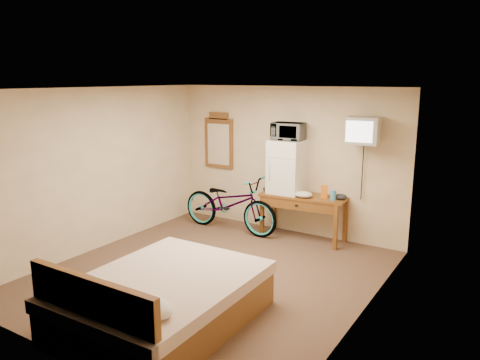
# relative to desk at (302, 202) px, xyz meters

# --- Properties ---
(room) EXTENTS (4.60, 4.64, 2.50)m
(room) POSITION_rel_desk_xyz_m (-0.45, -2.00, 0.61)
(room) COLOR #473423
(room) RESTS_ON ground
(desk) EXTENTS (1.45, 0.67, 0.75)m
(desk) POSITION_rel_desk_xyz_m (0.00, 0.00, 0.00)
(desk) COLOR brown
(desk) RESTS_ON floor
(mini_fridge) EXTENTS (0.54, 0.53, 0.89)m
(mini_fridge) POSITION_rel_desk_xyz_m (-0.31, 0.05, 0.56)
(mini_fridge) COLOR white
(mini_fridge) RESTS_ON desk
(microwave) EXTENTS (0.54, 0.40, 0.28)m
(microwave) POSITION_rel_desk_xyz_m (-0.31, 0.05, 1.14)
(microwave) COLOR white
(microwave) RESTS_ON mini_fridge
(snack_bag) EXTENTS (0.12, 0.09, 0.21)m
(snack_bag) POSITION_rel_desk_xyz_m (0.36, 0.03, 0.22)
(snack_bag) COLOR orange
(snack_bag) RESTS_ON desk
(blue_cup) EXTENTS (0.09, 0.09, 0.16)m
(blue_cup) POSITION_rel_desk_xyz_m (0.53, -0.01, 0.19)
(blue_cup) COLOR #398BC3
(blue_cup) RESTS_ON desk
(cloth_cream) EXTENTS (0.32, 0.24, 0.10)m
(cloth_cream) POSITION_rel_desk_xyz_m (0.05, -0.11, 0.16)
(cloth_cream) COLOR beige
(cloth_cream) RESTS_ON desk
(cloth_dark_a) EXTENTS (0.28, 0.21, 0.10)m
(cloth_dark_a) POSITION_rel_desk_xyz_m (-0.55, -0.09, 0.17)
(cloth_dark_a) COLOR black
(cloth_dark_a) RESTS_ON desk
(cloth_dark_b) EXTENTS (0.20, 0.16, 0.09)m
(cloth_dark_b) POSITION_rel_desk_xyz_m (0.63, 0.08, 0.16)
(cloth_dark_b) COLOR black
(cloth_dark_b) RESTS_ON desk
(crt_television) EXTENTS (0.50, 0.59, 0.41)m
(crt_television) POSITION_rel_desk_xyz_m (0.94, 0.02, 1.23)
(crt_television) COLOR black
(crt_television) RESTS_ON room
(wall_mirror) EXTENTS (0.61, 0.04, 1.03)m
(wall_mirror) POSITION_rel_desk_xyz_m (-1.84, 0.27, 0.85)
(wall_mirror) COLOR brown
(wall_mirror) RESTS_ON room
(bicycle) EXTENTS (1.89, 0.69, 0.99)m
(bicycle) POSITION_rel_desk_xyz_m (-1.25, -0.26, -0.14)
(bicycle) COLOR black
(bicycle) RESTS_ON floor
(bed) EXTENTS (1.66, 2.19, 0.90)m
(bed) POSITION_rel_desk_xyz_m (-0.13, -3.37, -0.34)
(bed) COLOR brown
(bed) RESTS_ON floor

